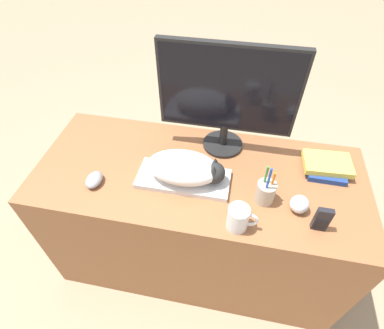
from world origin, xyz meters
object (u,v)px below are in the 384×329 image
at_px(computer_mouse, 94,180).
at_px(baseball, 299,204).
at_px(keyboard, 183,179).
at_px(book_stack, 327,166).
at_px(coffee_mug, 239,218).
at_px(phone, 322,220).
at_px(pen_cup, 266,192).
at_px(monitor, 228,94).
at_px(cat, 187,168).

height_order(computer_mouse, baseball, baseball).
xyz_separation_m(keyboard, book_stack, (0.60, 0.18, 0.02)).
xyz_separation_m(coffee_mug, phone, (0.29, 0.05, 0.00)).
xyz_separation_m(computer_mouse, phone, (0.91, -0.05, 0.04)).
distance_m(baseball, book_stack, 0.27).
relative_size(pen_cup, book_stack, 0.96).
distance_m(monitor, coffee_mug, 0.50).
relative_size(keyboard, cat, 1.21).
relative_size(monitor, baseball, 8.02).
height_order(keyboard, cat, cat).
distance_m(computer_mouse, pen_cup, 0.71).
xyz_separation_m(coffee_mug, book_stack, (0.35, 0.36, -0.02)).
xyz_separation_m(monitor, book_stack, (0.46, -0.07, -0.26)).
bearing_deg(phone, pen_cup, 154.76).
bearing_deg(keyboard, monitor, 61.58).
bearing_deg(monitor, pen_cup, -55.10).
bearing_deg(monitor, computer_mouse, -146.16).
bearing_deg(pen_cup, computer_mouse, -176.16).
relative_size(baseball, phone, 0.64).
relative_size(coffee_mug, book_stack, 0.55).
height_order(phone, book_stack, phone).
bearing_deg(keyboard, baseball, -7.45).
bearing_deg(baseball, keyboard, 172.55).
xyz_separation_m(baseball, book_stack, (0.13, 0.24, -0.01)).
relative_size(cat, phone, 2.85).
relative_size(keyboard, book_stack, 1.89).
bearing_deg(cat, computer_mouse, -167.50).
bearing_deg(baseball, computer_mouse, -178.42).
distance_m(computer_mouse, baseball, 0.84).
height_order(pen_cup, baseball, pen_cup).
distance_m(keyboard, computer_mouse, 0.38).
height_order(pen_cup, phone, pen_cup).
bearing_deg(pen_cup, monitor, 124.90).
bearing_deg(cat, baseball, -7.70).
distance_m(cat, computer_mouse, 0.40).
relative_size(cat, computer_mouse, 3.44).
relative_size(cat, baseball, 4.48).
bearing_deg(book_stack, cat, -162.96).
relative_size(cat, book_stack, 1.56).
distance_m(monitor, pen_cup, 0.42).
distance_m(pen_cup, baseball, 0.13).
height_order(cat, monitor, monitor).
bearing_deg(phone, baseball, 134.81).
bearing_deg(book_stack, monitor, 170.98).
bearing_deg(book_stack, pen_cup, -140.34).
distance_m(computer_mouse, coffee_mug, 0.62).
distance_m(monitor, phone, 0.60).
height_order(monitor, pen_cup, monitor).
bearing_deg(phone, cat, 165.84).
xyz_separation_m(cat, book_stack, (0.58, 0.18, -0.05)).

